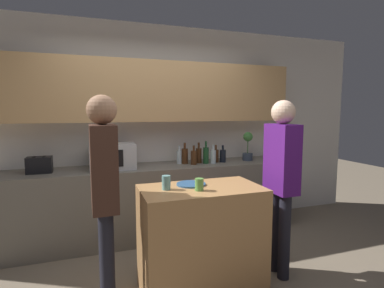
% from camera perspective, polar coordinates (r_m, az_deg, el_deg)
% --- Properties ---
extents(back_wall, '(6.40, 0.40, 2.70)m').
position_cam_1_polar(back_wall, '(3.98, -7.77, 5.59)').
color(back_wall, silver).
rests_on(back_wall, ground_plane).
extents(back_counter, '(3.60, 0.62, 0.90)m').
position_cam_1_polar(back_counter, '(3.88, -6.73, -10.71)').
color(back_counter, '#6B665B').
rests_on(back_counter, ground_plane).
extents(kitchen_island, '(1.05, 0.59, 0.93)m').
position_cam_1_polar(kitchen_island, '(2.76, 1.77, -17.65)').
color(kitchen_island, '#B27F4C').
rests_on(kitchen_island, ground_plane).
extents(microwave, '(0.52, 0.39, 0.30)m').
position_cam_1_polar(microwave, '(3.67, -14.93, -2.25)').
color(microwave, '#B7BABC').
rests_on(microwave, back_counter).
extents(toaster, '(0.26, 0.16, 0.18)m').
position_cam_1_polar(toaster, '(3.71, -27.06, -3.57)').
color(toaster, black).
rests_on(toaster, back_counter).
extents(potted_plant, '(0.14, 0.14, 0.39)m').
position_cam_1_polar(potted_plant, '(4.20, 10.58, -0.42)').
color(potted_plant, '#333D4C').
rests_on(potted_plant, back_counter).
extents(bottle_0, '(0.07, 0.07, 0.23)m').
position_cam_1_polar(bottle_0, '(3.90, -2.43, -2.44)').
color(bottle_0, silver).
rests_on(bottle_0, back_counter).
extents(bottle_1, '(0.08, 0.08, 0.27)m').
position_cam_1_polar(bottle_1, '(3.89, -1.39, -2.23)').
color(bottle_1, '#472814').
rests_on(bottle_1, back_counter).
extents(bottle_2, '(0.08, 0.08, 0.25)m').
position_cam_1_polar(bottle_2, '(3.83, 0.35, -2.52)').
color(bottle_2, '#472814').
rests_on(bottle_2, back_counter).
extents(bottle_3, '(0.08, 0.08, 0.27)m').
position_cam_1_polar(bottle_3, '(3.95, 1.30, -2.12)').
color(bottle_3, '#472814').
rests_on(bottle_3, back_counter).
extents(bottle_4, '(0.07, 0.07, 0.29)m').
position_cam_1_polar(bottle_4, '(3.90, 2.67, -2.10)').
color(bottle_4, '#194723').
rests_on(bottle_4, back_counter).
extents(bottle_5, '(0.07, 0.07, 0.24)m').
position_cam_1_polar(bottle_5, '(3.92, 4.06, -2.36)').
color(bottle_5, silver).
rests_on(bottle_5, back_counter).
extents(bottle_6, '(0.07, 0.07, 0.23)m').
position_cam_1_polar(bottle_6, '(4.02, 4.57, -2.20)').
color(bottle_6, '#472814').
rests_on(bottle_6, back_counter).
extents(bottle_7, '(0.08, 0.08, 0.23)m').
position_cam_1_polar(bottle_7, '(4.03, 5.88, -2.21)').
color(bottle_7, black).
rests_on(bottle_7, back_counter).
extents(plate_on_island, '(0.26, 0.26, 0.01)m').
position_cam_1_polar(plate_on_island, '(2.68, -0.18, -7.65)').
color(plate_on_island, '#2D5684').
rests_on(plate_on_island, kitchen_island).
extents(cup_0, '(0.07, 0.07, 0.12)m').
position_cam_1_polar(cup_0, '(2.53, -4.94, -7.33)').
color(cup_0, '#6CA8A9').
rests_on(cup_0, kitchen_island).
extents(cup_1, '(0.07, 0.07, 0.10)m').
position_cam_1_polar(cup_1, '(2.49, 1.39, -7.71)').
color(cup_1, '#60A44B').
rests_on(cup_1, kitchen_island).
extents(person_left, '(0.22, 0.34, 1.68)m').
position_cam_1_polar(person_left, '(2.95, 16.65, -5.27)').
color(person_left, black).
rests_on(person_left, ground_plane).
extents(person_center, '(0.22, 0.34, 1.70)m').
position_cam_1_polar(person_center, '(2.41, -16.38, -7.51)').
color(person_center, black).
rests_on(person_center, ground_plane).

